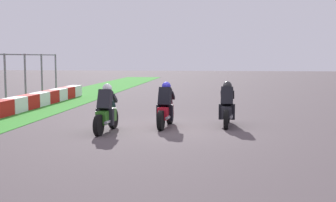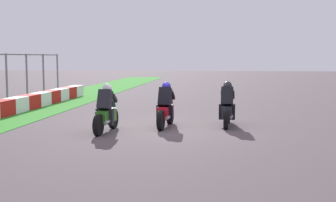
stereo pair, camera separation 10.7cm
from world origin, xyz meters
name	(u,v)px [view 1 (the left image)]	position (x,y,z in m)	size (l,w,h in m)	color
ground_plane	(168,128)	(0.00, 0.00, 0.00)	(120.00, 120.00, 0.00)	#4E4346
rider_lane_a	(227,108)	(0.59, -1.93, 0.62)	(2.04, 0.55, 1.51)	black
rider_lane_b	(166,109)	(0.11, 0.10, 0.62)	(2.04, 0.56, 1.51)	black
rider_lane_c	(106,112)	(-1.10, 1.81, 0.62)	(2.04, 0.55, 1.51)	black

